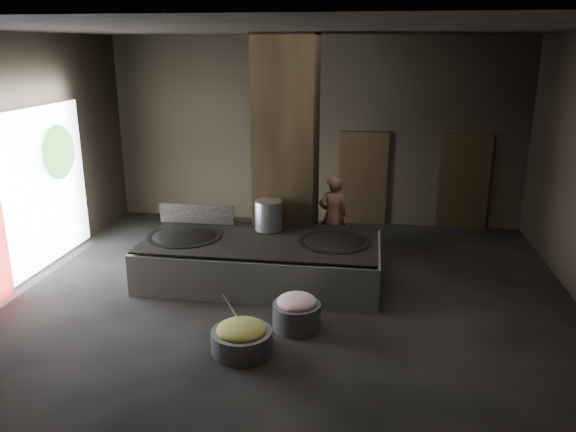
% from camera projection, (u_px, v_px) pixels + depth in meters
% --- Properties ---
extents(floor, '(10.00, 9.00, 0.10)m').
position_uv_depth(floor, '(287.00, 297.00, 10.03)').
color(floor, black).
rests_on(floor, ground).
extents(ceiling, '(10.00, 9.00, 0.10)m').
position_uv_depth(ceiling, '(287.00, 26.00, 8.69)').
color(ceiling, black).
rests_on(ceiling, back_wall).
extents(back_wall, '(10.00, 0.10, 4.50)m').
position_uv_depth(back_wall, '(315.00, 132.00, 13.66)').
color(back_wall, black).
rests_on(back_wall, ground).
extents(front_wall, '(10.00, 0.10, 4.50)m').
position_uv_depth(front_wall, '(212.00, 277.00, 5.05)').
color(front_wall, black).
rests_on(front_wall, ground).
extents(left_wall, '(0.10, 9.00, 4.50)m').
position_uv_depth(left_wall, '(10.00, 162.00, 10.07)').
color(left_wall, black).
rests_on(left_wall, ground).
extents(pillar, '(1.20, 1.20, 4.50)m').
position_uv_depth(pillar, '(287.00, 151.00, 11.20)').
color(pillar, black).
rests_on(pillar, ground).
extents(hearth_platform, '(4.38, 2.10, 0.76)m').
position_uv_depth(hearth_platform, '(261.00, 262.00, 10.50)').
color(hearth_platform, '#A2B19F').
rests_on(hearth_platform, ground).
extents(platform_cap, '(4.28, 2.06, 0.03)m').
position_uv_depth(platform_cap, '(261.00, 240.00, 10.37)').
color(platform_cap, black).
rests_on(platform_cap, hearth_platform).
extents(wok_left, '(1.38, 1.38, 0.38)m').
position_uv_depth(wok_left, '(185.00, 240.00, 10.55)').
color(wok_left, black).
rests_on(wok_left, hearth_platform).
extents(wok_left_rim, '(1.41, 1.41, 0.05)m').
position_uv_depth(wok_left_rim, '(185.00, 237.00, 10.53)').
color(wok_left_rim, black).
rests_on(wok_left_rim, hearth_platform).
extents(wok_right, '(1.28, 1.28, 0.36)m').
position_uv_depth(wok_right, '(334.00, 246.00, 10.24)').
color(wok_right, black).
rests_on(wok_right, hearth_platform).
extents(wok_right_rim, '(1.31, 1.31, 0.05)m').
position_uv_depth(wok_right_rim, '(334.00, 242.00, 10.22)').
color(wok_right_rim, black).
rests_on(wok_right_rim, hearth_platform).
extents(stock_pot, '(0.53, 0.53, 0.57)m').
position_uv_depth(stock_pot, '(269.00, 215.00, 10.79)').
color(stock_pot, silver).
rests_on(stock_pot, hearth_platform).
extents(splash_guard, '(1.52, 0.06, 0.38)m').
position_uv_depth(splash_guard, '(197.00, 214.00, 11.22)').
color(splash_guard, black).
rests_on(splash_guard, hearth_platform).
extents(cook, '(0.71, 0.57, 1.68)m').
position_uv_depth(cook, '(333.00, 215.00, 11.79)').
color(cook, '#9F6551').
rests_on(cook, ground).
extents(veg_basin, '(1.14, 1.14, 0.33)m').
position_uv_depth(veg_basin, '(242.00, 341.00, 8.11)').
color(veg_basin, slate).
rests_on(veg_basin, ground).
extents(veg_fill, '(0.73, 0.73, 0.22)m').
position_uv_depth(veg_fill, '(242.00, 329.00, 8.05)').
color(veg_fill, '#809F4D').
rests_on(veg_fill, veg_basin).
extents(ladle, '(0.27, 0.27, 0.63)m').
position_uv_depth(ladle, '(233.00, 311.00, 8.16)').
color(ladle, silver).
rests_on(ladle, veg_basin).
extents(meat_basin, '(0.78, 0.78, 0.41)m').
position_uv_depth(meat_basin, '(297.00, 316.00, 8.77)').
color(meat_basin, slate).
rests_on(meat_basin, ground).
extents(meat_fill, '(0.63, 0.63, 0.24)m').
position_uv_depth(meat_fill, '(297.00, 302.00, 8.70)').
color(meat_fill, '#CF7C86').
rests_on(meat_fill, meat_basin).
extents(doorway_near, '(1.18, 0.08, 2.38)m').
position_uv_depth(doorway_near, '(363.00, 180.00, 13.73)').
color(doorway_near, black).
rests_on(doorway_near, ground).
extents(doorway_near_glow, '(0.83, 0.04, 1.96)m').
position_uv_depth(doorway_near_glow, '(372.00, 181.00, 13.84)').
color(doorway_near_glow, '#8C6647').
rests_on(doorway_near_glow, ground).
extents(doorway_far, '(1.18, 0.08, 2.38)m').
position_uv_depth(doorway_far, '(464.00, 184.00, 13.39)').
color(doorway_far, black).
rests_on(doorway_far, ground).
extents(doorway_far_glow, '(0.75, 0.04, 1.77)m').
position_uv_depth(doorway_far_glow, '(464.00, 185.00, 13.44)').
color(doorway_far_glow, '#8C6647').
rests_on(doorway_far_glow, ground).
extents(left_opening, '(0.04, 4.20, 3.10)m').
position_uv_depth(left_opening, '(26.00, 195.00, 10.44)').
color(left_opening, white).
rests_on(left_opening, ground).
extents(tree_silhouette, '(0.28, 1.10, 1.10)m').
position_uv_depth(tree_silhouette, '(59.00, 152.00, 11.29)').
color(tree_silhouette, '#194714').
rests_on(tree_silhouette, left_opening).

